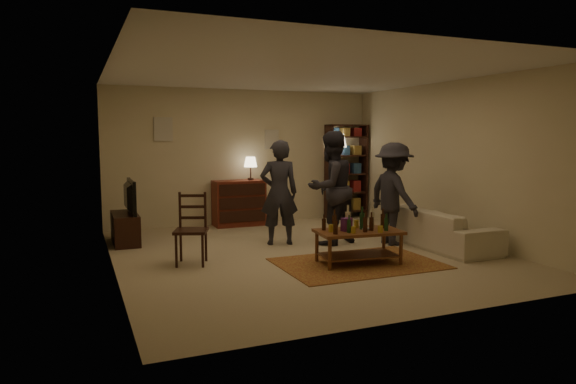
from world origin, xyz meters
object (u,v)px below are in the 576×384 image
sofa (439,228)px  floor_lamp (338,147)px  dining_chair (192,226)px  tv_stand (125,220)px  coffee_table (358,234)px  person_left (279,193)px  person_by_sofa (393,194)px  bookshelf (346,170)px  dresser (239,202)px  person_right (331,188)px

sofa → floor_lamp: bearing=4.3°
dining_chair → tv_stand: bearing=133.4°
coffee_table → person_left: person_left is taller
floor_lamp → person_left: size_ratio=1.06×
coffee_table → person_by_sofa: 1.57m
dining_chair → floor_lamp: bearing=55.9°
dining_chair → bookshelf: (3.95, 2.74, 0.50)m
dresser → person_right: 2.45m
dresser → person_left: size_ratio=0.80×
dining_chair → person_right: person_right is taller
sofa → person_by_sofa: 0.91m
coffee_table → dining_chair: dining_chair is taller
dining_chair → tv_stand: (-0.74, 1.76, -0.15)m
dining_chair → floor_lamp: (3.68, 2.61, 1.02)m
tv_stand → floor_lamp: size_ratio=0.58×
dresser → bookshelf: (2.44, 0.07, 0.56)m
coffee_table → person_left: bearing=107.8°
sofa → person_right: bearing=60.2°
dining_chair → sofa: (3.91, -0.44, -0.23)m
person_left → sofa: bearing=166.6°
bookshelf → floor_lamp: bearing=-154.6°
person_left → person_by_sofa: (1.73, -0.72, -0.02)m
dresser → bookshelf: bookshelf is taller
dining_chair → person_left: person_left is taller
coffee_table → bookshelf: 4.14m
sofa → person_right: person_right is taller
person_left → floor_lamp: bearing=-124.7°
dining_chair → tv_stand: size_ratio=0.96×
person_by_sofa → sofa: bearing=-130.7°
floor_lamp → bookshelf: bearing=25.4°
coffee_table → dresser: dresser is taller
tv_stand → person_by_sofa: size_ratio=0.63×
dining_chair → dresser: bearing=81.0°
person_left → person_right: person_right is taller
coffee_table → dining_chair: bearing=156.5°
coffee_table → person_right: (0.27, 1.35, 0.51)m
dining_chair → bookshelf: bearing=55.3°
bookshelf → person_left: bookshelf is taller
tv_stand → dining_chair: bearing=-67.3°
floor_lamp → coffee_table: bearing=-113.9°
dining_chair → person_by_sofa: person_by_sofa is taller
dresser → sofa: dresser is taller
tv_stand → person_by_sofa: 4.44m
coffee_table → sofa: 1.86m
tv_stand → bookshelf: size_ratio=0.52×
tv_stand → sofa: bearing=-25.3°
floor_lamp → sofa: size_ratio=0.87×
coffee_table → dining_chair: 2.31m
tv_stand → floor_lamp: 4.65m
coffee_table → dresser: (-0.60, 3.59, 0.06)m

